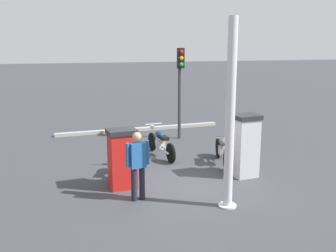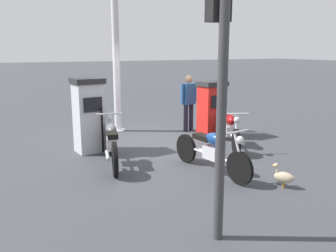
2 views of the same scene
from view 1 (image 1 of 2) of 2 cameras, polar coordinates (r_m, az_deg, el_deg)
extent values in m
plane|color=#383A3F|center=(10.37, 2.65, -8.02)|extent=(120.00, 120.00, 0.00)
cube|color=silver|center=(10.75, 11.06, -3.13)|extent=(0.59, 0.66, 1.57)
cube|color=black|center=(10.90, 10.34, -1.03)|extent=(0.08, 0.42, 0.32)
cube|color=#262628|center=(10.57, 11.24, 1.29)|extent=(0.65, 0.72, 0.12)
cylinder|color=black|center=(10.98, 9.33, -4.02)|extent=(0.05, 0.05, 1.02)
cube|color=red|center=(9.82, -6.59, -5.06)|extent=(0.56, 0.69, 1.37)
cube|color=black|center=(9.98, -7.02, -2.99)|extent=(0.08, 0.44, 0.32)
cube|color=#262628|center=(9.63, -6.69, -0.83)|extent=(0.61, 0.76, 0.12)
cylinder|color=black|center=(10.11, -8.05, -5.81)|extent=(0.05, 0.05, 0.89)
cylinder|color=black|center=(11.13, 8.42, -4.96)|extent=(0.66, 0.23, 0.66)
cylinder|color=black|center=(12.49, 7.26, -3.04)|extent=(0.66, 0.23, 0.66)
cube|color=silver|center=(11.73, 7.86, -3.54)|extent=(0.40, 0.28, 0.24)
cylinder|color=silver|center=(11.79, 7.81, -3.71)|extent=(1.06, 0.30, 0.05)
ellipsoid|color=#595B60|center=(11.59, 7.95, -2.30)|extent=(0.52, 0.32, 0.24)
cube|color=black|center=(11.92, 7.67, -2.03)|extent=(0.47, 0.30, 0.10)
cylinder|color=silver|center=(11.08, 8.43, -3.42)|extent=(0.26, 0.10, 0.57)
cylinder|color=silver|center=(11.08, 8.41, -1.71)|extent=(0.16, 0.55, 0.04)
sphere|color=silver|center=(11.01, 8.48, -2.44)|extent=(0.17, 0.17, 0.14)
cylinder|color=silver|center=(12.31, 7.96, -3.18)|extent=(0.55, 0.19, 0.07)
cylinder|color=black|center=(11.64, -5.57, -4.26)|extent=(0.58, 0.30, 0.60)
cylinder|color=black|center=(10.23, -7.54, -6.64)|extent=(0.58, 0.30, 0.60)
cube|color=silver|center=(10.95, -6.44, -4.80)|extent=(0.41, 0.32, 0.24)
cylinder|color=silver|center=(10.91, -6.50, -5.13)|extent=(1.08, 0.49, 0.05)
ellipsoid|color=maroon|center=(10.93, -6.38, -3.29)|extent=(0.53, 0.39, 0.24)
cube|color=black|center=(10.62, -6.82, -3.93)|extent=(0.48, 0.36, 0.10)
cylinder|color=silver|center=(11.52, -5.65, -2.89)|extent=(0.26, 0.14, 0.57)
cylinder|color=silver|center=(11.37, -5.77, -1.43)|extent=(0.25, 0.53, 0.04)
sphere|color=silver|center=(11.49, -5.64, -1.90)|extent=(0.18, 0.18, 0.14)
cylinder|color=silver|center=(10.43, -7.90, -6.15)|extent=(0.53, 0.28, 0.07)
cylinder|color=black|center=(13.21, -2.30, -2.24)|extent=(0.60, 0.15, 0.59)
cylinder|color=black|center=(11.84, 0.40, -3.93)|extent=(0.60, 0.15, 0.59)
cube|color=silver|center=(12.54, -1.11, -2.54)|extent=(0.39, 0.25, 0.24)
cylinder|color=silver|center=(12.51, -1.03, -2.82)|extent=(1.14, 0.22, 0.05)
ellipsoid|color=navy|center=(12.54, -1.24, -1.23)|extent=(0.51, 0.29, 0.24)
cube|color=black|center=(12.24, -0.64, -1.70)|extent=(0.46, 0.26, 0.10)
cylinder|color=silver|center=(13.10, -2.24, -1.01)|extent=(0.26, 0.08, 0.57)
cylinder|color=silver|center=(12.96, -2.13, 0.29)|extent=(0.12, 0.56, 0.04)
sphere|color=silver|center=(13.08, -2.28, -0.14)|extent=(0.16, 0.16, 0.14)
cylinder|color=silver|center=(11.97, -0.52, -3.66)|extent=(0.55, 0.15, 0.07)
cylinder|color=#1E1E2D|center=(9.17, -3.76, -8.19)|extent=(0.15, 0.15, 0.78)
cylinder|color=#1E1E2D|center=(9.10, -4.92, -8.38)|extent=(0.15, 0.15, 0.78)
cube|color=#265999|center=(8.92, -4.41, -4.19)|extent=(0.27, 0.39, 0.58)
cylinder|color=#265999|center=(9.01, -3.00, -3.83)|extent=(0.11, 0.11, 0.55)
cylinder|color=#265999|center=(8.83, -5.84, -4.20)|extent=(0.11, 0.11, 0.55)
sphere|color=tan|center=(8.81, -4.45, -1.53)|extent=(0.26, 0.26, 0.22)
ellipsoid|color=tan|center=(13.56, -5.14, -2.38)|extent=(0.38, 0.32, 0.19)
cylinder|color=tan|center=(13.47, -4.80, -2.23)|extent=(0.07, 0.07, 0.13)
sphere|color=tan|center=(13.42, -4.74, -1.71)|extent=(0.12, 0.12, 0.08)
cone|color=orange|center=(13.38, -4.58, -1.77)|extent=(0.07, 0.06, 0.04)
cone|color=tan|center=(13.67, -5.57, -2.16)|extent=(0.09, 0.09, 0.07)
cylinder|color=orange|center=(13.62, -5.03, -2.93)|extent=(0.02, 0.02, 0.09)
cylinder|color=orange|center=(13.58, -5.23, -2.98)|extent=(0.02, 0.02, 0.09)
cylinder|color=#38383A|center=(14.58, 1.67, 4.61)|extent=(0.13, 0.13, 3.34)
cube|color=black|center=(14.33, 1.84, 9.74)|extent=(0.21, 0.25, 0.72)
sphere|color=red|center=(14.23, 1.94, 10.61)|extent=(0.16, 0.16, 0.15)
sphere|color=orange|center=(14.24, 1.94, 9.72)|extent=(0.16, 0.16, 0.15)
sphere|color=green|center=(14.25, 1.93, 8.84)|extent=(0.16, 0.16, 0.15)
cylinder|color=silver|center=(8.41, 8.95, 1.47)|extent=(0.20, 0.20, 4.07)
cylinder|color=silver|center=(9.00, 8.52, -11.25)|extent=(0.40, 0.40, 0.04)
cube|color=#9E9E93|center=(16.20, -4.11, -0.44)|extent=(0.69, 6.73, 0.12)
camera|label=2|loc=(18.48, 5.68, 8.17)|focal=38.27mm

